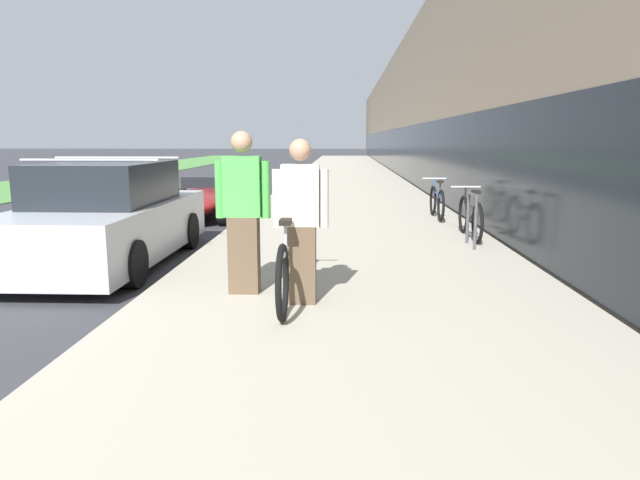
% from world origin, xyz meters
% --- Properties ---
extents(sidewalk_slab, '(4.79, 70.00, 0.14)m').
position_xyz_m(sidewalk_slab, '(5.91, 21.00, 0.07)').
color(sidewalk_slab, '#B2AA99').
rests_on(sidewalk_slab, ground).
extents(storefront_facade, '(10.01, 70.00, 6.26)m').
position_xyz_m(storefront_facade, '(13.34, 29.00, 3.13)').
color(storefront_facade, gray).
rests_on(storefront_facade, ground).
extents(lawn_strip, '(5.07, 70.00, 0.03)m').
position_xyz_m(lawn_strip, '(-6.45, 25.00, 0.01)').
color(lawn_strip, '#518E42').
rests_on(lawn_strip, ground).
extents(tandem_bicycle, '(0.52, 2.63, 0.91)m').
position_xyz_m(tandem_bicycle, '(5.16, 1.98, 0.53)').
color(tandem_bicycle, black).
rests_on(tandem_bicycle, sidewalk_slab).
extents(person_rider, '(0.57, 0.22, 1.67)m').
position_xyz_m(person_rider, '(5.29, 1.64, 0.99)').
color(person_rider, brown).
rests_on(person_rider, sidewalk_slab).
extents(person_bystander, '(0.60, 0.23, 1.76)m').
position_xyz_m(person_bystander, '(4.64, 2.02, 1.03)').
color(person_bystander, brown).
rests_on(person_bystander, sidewalk_slab).
extents(bike_rack_hoop, '(0.05, 0.60, 0.84)m').
position_xyz_m(bike_rack_hoop, '(7.74, 4.88, 0.66)').
color(bike_rack_hoop, '#4C4C51').
rests_on(bike_rack_hoop, sidewalk_slab).
extents(cruiser_bike_nearest, '(0.52, 1.77, 0.85)m').
position_xyz_m(cruiser_bike_nearest, '(7.89, 5.68, 0.51)').
color(cruiser_bike_nearest, black).
rests_on(cruiser_bike_nearest, sidewalk_slab).
extents(cruiser_bike_middle, '(0.52, 1.71, 0.84)m').
position_xyz_m(cruiser_bike_middle, '(7.72, 8.11, 0.50)').
color(cruiser_bike_middle, black).
rests_on(cruiser_bike_middle, sidewalk_slab).
extents(parked_sedan_curbside, '(1.88, 4.32, 1.56)m').
position_xyz_m(parked_sedan_curbside, '(2.31, 3.98, 0.68)').
color(parked_sedan_curbside, silver).
rests_on(parked_sedan_curbside, ground).
extents(vintage_roadster_curbside, '(1.78, 3.82, 0.92)m').
position_xyz_m(vintage_roadster_curbside, '(2.42, 8.96, 0.40)').
color(vintage_roadster_curbside, maroon).
rests_on(vintage_roadster_curbside, ground).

